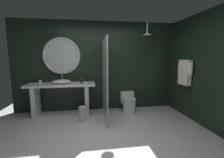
{
  "coord_description": "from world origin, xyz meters",
  "views": [
    {
      "loc": [
        -0.25,
        -2.66,
        1.58
      ],
      "look_at": [
        0.27,
        0.83,
        1.07
      ],
      "focal_mm": 24.47,
      "sensor_mm": 36.0,
      "label": 1
    }
  ],
  "objects_px": {
    "tumbler_cup": "(40,82)",
    "soap_dispenser": "(81,81)",
    "vessel_sink": "(61,82)",
    "toilet": "(128,103)",
    "round_wall_mirror": "(62,56)",
    "waste_bin": "(82,113)",
    "rain_shower_head": "(147,33)",
    "hanging_bathrobe": "(185,72)"
  },
  "relations": [
    {
      "from": "tumbler_cup",
      "to": "round_wall_mirror",
      "type": "bearing_deg",
      "value": 26.17
    },
    {
      "from": "vessel_sink",
      "to": "rain_shower_head",
      "type": "relative_size",
      "value": 1.48
    },
    {
      "from": "soap_dispenser",
      "to": "toilet",
      "type": "height_order",
      "value": "soap_dispenser"
    },
    {
      "from": "rain_shower_head",
      "to": "hanging_bathrobe",
      "type": "bearing_deg",
      "value": -21.14
    },
    {
      "from": "hanging_bathrobe",
      "to": "waste_bin",
      "type": "height_order",
      "value": "hanging_bathrobe"
    },
    {
      "from": "toilet",
      "to": "waste_bin",
      "type": "distance_m",
      "value": 1.38
    },
    {
      "from": "vessel_sink",
      "to": "tumbler_cup",
      "type": "relative_size",
      "value": 4.68
    },
    {
      "from": "tumbler_cup",
      "to": "waste_bin",
      "type": "bearing_deg",
      "value": -25.35
    },
    {
      "from": "hanging_bathrobe",
      "to": "vessel_sink",
      "type": "bearing_deg",
      "value": 169.64
    },
    {
      "from": "soap_dispenser",
      "to": "round_wall_mirror",
      "type": "relative_size",
      "value": 0.13
    },
    {
      "from": "vessel_sink",
      "to": "round_wall_mirror",
      "type": "distance_m",
      "value": 0.73
    },
    {
      "from": "round_wall_mirror",
      "to": "hanging_bathrobe",
      "type": "relative_size",
      "value": 1.43
    },
    {
      "from": "tumbler_cup",
      "to": "hanging_bathrobe",
      "type": "distance_m",
      "value": 3.81
    },
    {
      "from": "soap_dispenser",
      "to": "waste_bin",
      "type": "height_order",
      "value": "soap_dispenser"
    },
    {
      "from": "vessel_sink",
      "to": "round_wall_mirror",
      "type": "bearing_deg",
      "value": 90.48
    },
    {
      "from": "tumbler_cup",
      "to": "round_wall_mirror",
      "type": "height_order",
      "value": "round_wall_mirror"
    },
    {
      "from": "vessel_sink",
      "to": "toilet",
      "type": "height_order",
      "value": "vessel_sink"
    },
    {
      "from": "tumbler_cup",
      "to": "soap_dispenser",
      "type": "xyz_separation_m",
      "value": [
        1.07,
        -0.0,
        0.0
      ]
    },
    {
      "from": "vessel_sink",
      "to": "hanging_bathrobe",
      "type": "bearing_deg",
      "value": -10.36
    },
    {
      "from": "round_wall_mirror",
      "to": "tumbler_cup",
      "type": "bearing_deg",
      "value": -153.83
    },
    {
      "from": "hanging_bathrobe",
      "to": "toilet",
      "type": "distance_m",
      "value": 1.73
    },
    {
      "from": "round_wall_mirror",
      "to": "hanging_bathrobe",
      "type": "bearing_deg",
      "value": -14.45
    },
    {
      "from": "round_wall_mirror",
      "to": "toilet",
      "type": "relative_size",
      "value": 1.76
    },
    {
      "from": "toilet",
      "to": "round_wall_mirror",
      "type": "bearing_deg",
      "value": 170.58
    },
    {
      "from": "tumbler_cup",
      "to": "hanging_bathrobe",
      "type": "height_order",
      "value": "hanging_bathrobe"
    },
    {
      "from": "rain_shower_head",
      "to": "waste_bin",
      "type": "bearing_deg",
      "value": -169.75
    },
    {
      "from": "vessel_sink",
      "to": "toilet",
      "type": "relative_size",
      "value": 0.87
    },
    {
      "from": "soap_dispenser",
      "to": "hanging_bathrobe",
      "type": "relative_size",
      "value": 0.18
    },
    {
      "from": "soap_dispenser",
      "to": "hanging_bathrobe",
      "type": "xyz_separation_m",
      "value": [
        2.68,
        -0.56,
        0.27
      ]
    },
    {
      "from": "tumbler_cup",
      "to": "soap_dispenser",
      "type": "bearing_deg",
      "value": -0.08
    },
    {
      "from": "vessel_sink",
      "to": "tumbler_cup",
      "type": "xyz_separation_m",
      "value": [
        -0.54,
        -0.02,
        0.0
      ]
    },
    {
      "from": "vessel_sink",
      "to": "rain_shower_head",
      "type": "height_order",
      "value": "rain_shower_head"
    },
    {
      "from": "toilet",
      "to": "hanging_bathrobe",
      "type": "bearing_deg",
      "value": -20.97
    },
    {
      "from": "soap_dispenser",
      "to": "toilet",
      "type": "bearing_deg",
      "value": -1.86
    },
    {
      "from": "vessel_sink",
      "to": "round_wall_mirror",
      "type": "xyz_separation_m",
      "value": [
        -0.0,
        0.24,
        0.69
      ]
    },
    {
      "from": "hanging_bathrobe",
      "to": "toilet",
      "type": "height_order",
      "value": "hanging_bathrobe"
    },
    {
      "from": "soap_dispenser",
      "to": "round_wall_mirror",
      "type": "xyz_separation_m",
      "value": [
        -0.53,
        0.27,
        0.68
      ]
    },
    {
      "from": "soap_dispenser",
      "to": "rain_shower_head",
      "type": "height_order",
      "value": "rain_shower_head"
    },
    {
      "from": "soap_dispenser",
      "to": "toilet",
      "type": "xyz_separation_m",
      "value": [
        1.33,
        -0.04,
        -0.66
      ]
    },
    {
      "from": "hanging_bathrobe",
      "to": "waste_bin",
      "type": "xyz_separation_m",
      "value": [
        -2.66,
        0.04,
        -1.01
      ]
    },
    {
      "from": "round_wall_mirror",
      "to": "waste_bin",
      "type": "distance_m",
      "value": 1.71
    },
    {
      "from": "round_wall_mirror",
      "to": "rain_shower_head",
      "type": "xyz_separation_m",
      "value": [
        2.3,
        -0.47,
        0.59
      ]
    }
  ]
}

